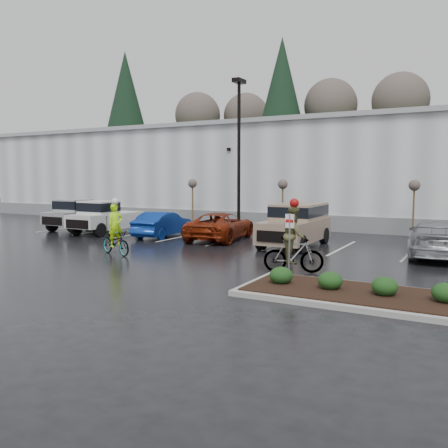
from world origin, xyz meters
The scene contains 22 objects.
ground centered at (0.00, 0.00, 0.00)m, with size 120.00×120.00×0.00m, color black.
warehouse centered at (0.00, 21.99, 3.65)m, with size 60.50×15.50×7.20m.
wooded_ridge centered at (0.00, 45.00, 3.00)m, with size 80.00×25.00×6.00m, color #1D3616.
lamppost centered at (-4.00, 12.00, 5.69)m, with size 0.50×1.00×9.22m.
sapling_west centered at (-8.00, 13.00, 2.73)m, with size 0.60×0.60×3.20m.
sapling_mid centered at (-1.50, 13.00, 2.73)m, with size 0.60×0.60×3.20m.
sapling_east centered at (6.00, 13.00, 2.73)m, with size 0.60×0.60×3.20m.
curb_island centered at (7.00, -1.00, 0.07)m, with size 8.00×3.00×0.15m, color gray.
mulch_bed centered at (7.00, -1.00, 0.17)m, with size 7.60×2.60×0.04m, color black.
shrub_a centered at (4.00, -1.00, 0.41)m, with size 0.70×0.70×0.52m, color #173613.
shrub_b centered at (5.50, -1.00, 0.41)m, with size 0.70×0.70×0.52m, color #173613.
shrub_c centered at (7.00, -1.00, 0.41)m, with size 0.70×0.70×0.52m, color #173613.
shrub_d centered at (8.50, -1.00, 0.41)m, with size 0.70×0.70×0.52m, color #173613.
fire_lane_sign centered at (3.80, 0.20, 1.41)m, with size 0.30×0.05×2.20m.
pickup_silver centered at (-13.07, 8.06, 0.98)m, with size 2.10×5.20×1.96m, color #AEB1B6, non-canonical shape.
pickup_white centered at (-10.34, 7.39, 0.98)m, with size 2.10×5.20×1.96m, color silver, non-canonical shape.
car_blue centered at (-6.43, 7.39, 0.71)m, with size 1.51×4.32×1.42m, color navy.
car_red centered at (-2.99, 7.89, 0.73)m, with size 2.44×5.29×1.47m, color maroon.
suv_tan centered at (1.32, 7.48, 1.03)m, with size 2.20×5.10×2.06m, color gray, non-canonical shape.
car_far_silver centered at (7.59, 7.51, 0.79)m, with size 2.21×5.43×1.58m, color #9DA1A4.
cyclist_hivis centered at (-4.66, 1.50, 0.75)m, with size 2.14×1.28×2.45m.
cyclist_olive centered at (3.47, 1.50, 0.94)m, with size 2.10×1.23×2.62m.
Camera 1 is at (9.19, -14.11, 3.38)m, focal length 38.00 mm.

